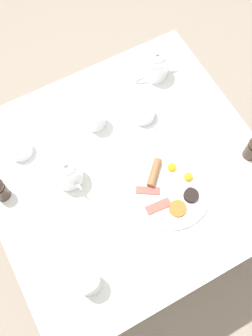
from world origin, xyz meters
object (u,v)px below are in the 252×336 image
at_px(fork_by_plate, 243,207).
at_px(fork_spare, 150,272).
at_px(teapot_near, 67,172).
at_px(water_glass_short, 94,116).
at_px(breakfast_plate, 170,188).
at_px(spoon_for_tea, 98,236).
at_px(napkin_folded, 54,116).
at_px(knife_by_plate, 210,132).
at_px(teacup_with_saucer_right, 143,113).
at_px(teapot_far, 155,65).
at_px(water_glass_tall, 88,281).
at_px(teacup_with_saucer_left, 20,149).

height_order(fork_by_plate, fork_spare, same).
distance_m(teapot_near, water_glass_short, 0.23).
relative_size(breakfast_plate, water_glass_short, 2.77).
bearing_deg(water_glass_short, spoon_for_tea, -25.54).
height_order(napkin_folded, knife_by_plate, napkin_folded).
xyz_separation_m(napkin_folded, fork_by_plate, (0.64, 0.42, -0.00)).
bearing_deg(napkin_folded, teacup_with_saucer_right, 60.87).
bearing_deg(teapot_far, fork_by_plate, -83.23).
bearing_deg(water_glass_tall, fork_by_plate, 87.42).
relative_size(knife_by_plate, fork_spare, 1.20).
xyz_separation_m(teacup_with_saucer_right, water_glass_tall, (0.45, -0.45, 0.03)).
bearing_deg(teapot_far, water_glass_tall, -126.60).
height_order(teapot_far, fork_spare, teapot_far).
xyz_separation_m(teacup_with_saucer_left, fork_spare, (0.59, 0.20, -0.02)).
bearing_deg(fork_spare, breakfast_plate, 136.58).
bearing_deg(teapot_near, breakfast_plate, 45.53).
bearing_deg(water_glass_tall, teacup_with_saucer_left, -178.88).
bearing_deg(spoon_for_tea, napkin_folded, 172.74).
relative_size(teacup_with_saucer_left, water_glass_tall, 1.25).
bearing_deg(teacup_with_saucer_right, fork_by_plate, 14.84).
height_order(spoon_for_tea, fork_spare, same).
bearing_deg(knife_by_plate, water_glass_tall, -66.66).
distance_m(breakfast_plate, teapot_near, 0.36).
relative_size(teapot_near, fork_spare, 1.17).
xyz_separation_m(fork_by_plate, fork_spare, (0.04, -0.39, 0.00)).
bearing_deg(breakfast_plate, knife_by_plate, 116.28).
distance_m(teapot_far, spoon_for_tea, 0.68).
height_order(teapot_far, spoon_for_tea, teapot_far).
bearing_deg(teapot_near, napkin_folded, 158.07).
bearing_deg(knife_by_plate, teapot_far, -171.04).
bearing_deg(knife_by_plate, teapot_near, -98.76).
bearing_deg(knife_by_plate, breakfast_plate, -63.72).
bearing_deg(breakfast_plate, napkin_folded, -153.07).
distance_m(water_glass_tall, napkin_folded, 0.63).
distance_m(teapot_near, teacup_with_saucer_left, 0.21).
xyz_separation_m(breakfast_plate, knife_by_plate, (-0.12, 0.25, -0.01)).
bearing_deg(spoon_for_tea, teapot_far, 133.99).
bearing_deg(water_glass_tall, water_glass_short, 151.36).
bearing_deg(breakfast_plate, teapot_near, -125.22).
distance_m(breakfast_plate, water_glass_tall, 0.42).
xyz_separation_m(breakfast_plate, water_glass_tall, (0.15, -0.39, 0.04)).
bearing_deg(water_glass_short, breakfast_plate, 17.30).
relative_size(teapot_near, teacup_with_saucer_left, 1.42).
height_order(breakfast_plate, fork_by_plate, breakfast_plate).
distance_m(teacup_with_saucer_left, water_glass_tall, 0.53).
bearing_deg(fork_by_plate, water_glass_short, -151.02).
xyz_separation_m(teapot_far, spoon_for_tea, (0.47, -0.49, -0.05)).
xyz_separation_m(teapot_far, knife_by_plate, (0.32, 0.05, -0.05)).
relative_size(water_glass_tall, napkin_folded, 0.68).
bearing_deg(teacup_with_saucer_left, water_glass_short, 85.78).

